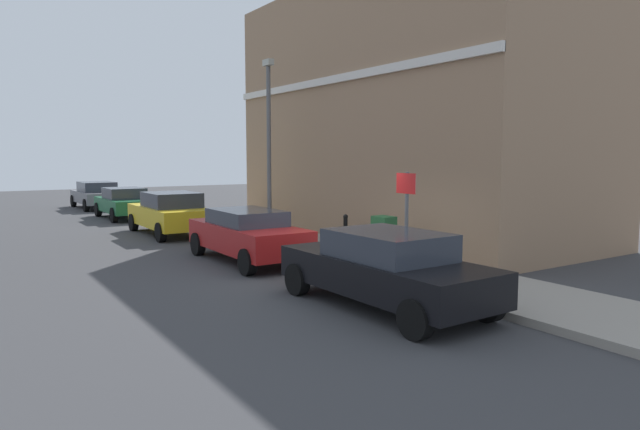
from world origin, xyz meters
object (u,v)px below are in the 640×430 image
object	(u,v)px
car_black	(385,268)
bollard_near_cabinet	(345,232)
street_sign	(406,208)
car_grey	(96,194)
car_red	(247,234)
utility_cabinet	(384,241)
lamppost	(269,140)
car_green	(124,202)
car_yellow	(171,213)

from	to	relation	value
car_black	bollard_near_cabinet	size ratio (longest dim) A/B	4.34
street_sign	car_grey	bearing A→B (deg)	94.50
car_black	bollard_near_cabinet	distance (m)	5.25
car_black	bollard_near_cabinet	bearing A→B (deg)	-28.92
car_red	utility_cabinet	world-z (taller)	car_red
utility_cabinet	lamppost	bearing A→B (deg)	91.64
car_black	car_grey	size ratio (longest dim) A/B	1.03
bollard_near_cabinet	lamppost	xyz separation A→B (m)	(-0.26, 3.93, 2.60)
car_green	lamppost	world-z (taller)	lamppost
car_red	lamppost	xyz separation A→B (m)	(2.29, 3.04, 2.56)
car_black	lamppost	xyz separation A→B (m)	(2.18, 8.57, 2.56)
car_grey	utility_cabinet	xyz separation A→B (m)	(2.50, -20.73, -0.06)
utility_cabinet	street_sign	size ratio (longest dim) A/B	0.50
bollard_near_cabinet	lamppost	size ratio (longest dim) A/B	0.18
car_yellow	lamppost	world-z (taller)	lamppost
utility_cabinet	bollard_near_cabinet	world-z (taller)	utility_cabinet
street_sign	bollard_near_cabinet	bearing A→B (deg)	76.16
car_black	car_yellow	xyz separation A→B (m)	(-0.12, 11.69, 0.03)
car_grey	bollard_near_cabinet	xyz separation A→B (m)	(2.60, -18.97, -0.04)
car_red	bollard_near_cabinet	xyz separation A→B (m)	(2.55, -0.89, -0.03)
car_black	car_yellow	distance (m)	11.69
lamppost	car_green	bearing A→B (deg)	104.13
car_black	street_sign	xyz separation A→B (m)	(1.61, 1.24, 0.92)
car_yellow	bollard_near_cabinet	world-z (taller)	car_yellow
car_red	lamppost	world-z (taller)	lamppost
car_green	car_grey	xyz separation A→B (m)	(0.00, 5.74, 0.03)
car_green	bollard_near_cabinet	world-z (taller)	car_green
car_red	car_grey	world-z (taller)	car_grey
car_green	car_black	bearing A→B (deg)	-179.57
car_grey	street_sign	size ratio (longest dim) A/B	1.91
street_sign	utility_cabinet	bearing A→B (deg)	65.77
car_green	bollard_near_cabinet	xyz separation A→B (m)	(2.60, -13.23, -0.01)
car_red	bollard_near_cabinet	distance (m)	2.70
car_green	utility_cabinet	bearing A→B (deg)	-170.60
bollard_near_cabinet	street_sign	size ratio (longest dim) A/B	0.45
car_yellow	car_grey	bearing A→B (deg)	0.27
car_green	lamppost	bearing A→B (deg)	-165.96
car_yellow	car_grey	world-z (taller)	car_yellow
car_grey	utility_cabinet	world-z (taller)	car_grey
utility_cabinet	car_green	bearing A→B (deg)	99.48
car_black	car_green	xyz separation A→B (m)	(-0.16, 17.87, -0.03)
car_green	car_grey	size ratio (longest dim) A/B	0.93
car_red	car_yellow	distance (m)	6.16
car_yellow	street_sign	distance (m)	10.63
car_black	car_red	world-z (taller)	car_black
car_yellow	bollard_near_cabinet	size ratio (longest dim) A/B	4.20
car_yellow	utility_cabinet	bearing A→B (deg)	-164.26
street_sign	car_yellow	bearing A→B (deg)	99.39
car_yellow	street_sign	xyz separation A→B (m)	(1.73, -10.45, 0.88)
car_red	car_grey	xyz separation A→B (m)	(-0.05, 18.08, 0.00)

